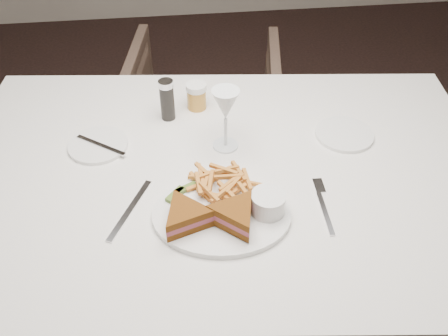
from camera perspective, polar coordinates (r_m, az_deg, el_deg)
ground at (r=1.90m, az=-6.35°, el=-15.99°), size 5.00×5.00×0.00m
table at (r=1.55m, az=-0.22°, el=-10.63°), size 1.49×1.08×0.75m
chair_far at (r=2.23m, az=-2.24°, el=6.76°), size 0.73×0.69×0.66m
table_setting at (r=1.20m, az=-0.49°, el=-0.98°), size 0.83×0.66×0.18m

